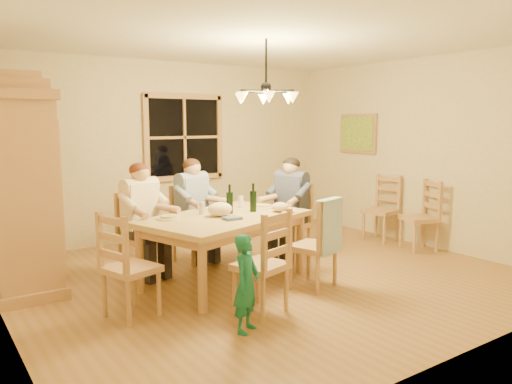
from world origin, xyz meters
TOP-DOWN VIEW (x-y plane):
  - floor at (0.00, 0.00)m, footprint 5.50×5.50m
  - ceiling at (0.00, 0.00)m, footprint 5.50×5.00m
  - wall_back at (0.00, 2.50)m, footprint 5.50×0.02m
  - wall_right at (2.75, 0.00)m, footprint 0.02×5.00m
  - window at (0.20, 2.47)m, footprint 1.30×0.06m
  - painting at (2.71, 1.20)m, footprint 0.06×0.78m
  - chandelier at (-0.00, 0.00)m, footprint 0.77×0.68m
  - armoire at (-2.42, 1.16)m, footprint 0.66×1.40m
  - dining_table at (-0.52, 0.06)m, footprint 2.09×1.61m
  - chair_far_left at (-1.21, 0.76)m, footprint 0.54×0.53m
  - chair_far_right at (-0.43, 0.99)m, footprint 0.54×0.53m
  - chair_near_left at (-0.71, -0.91)m, footprint 0.54×0.53m
  - chair_near_right at (0.17, -0.64)m, footprint 0.54×0.53m
  - chair_end_left at (-1.74, -0.31)m, footprint 0.53×0.54m
  - chair_end_right at (0.71, 0.43)m, footprint 0.53×0.54m
  - adult_woman at (-1.21, 0.76)m, footprint 0.48×0.51m
  - adult_plaid_man at (-0.43, 0.99)m, footprint 0.48×0.51m
  - adult_slate_man at (0.71, 0.43)m, footprint 0.51×0.48m
  - towel at (0.23, -0.82)m, footprint 0.39×0.20m
  - wine_bottle_a at (-0.40, 0.15)m, footprint 0.08×0.08m
  - wine_bottle_b at (-0.12, 0.09)m, footprint 0.08×0.08m
  - plate_woman at (-1.11, 0.23)m, footprint 0.26×0.26m
  - plate_plaid at (-0.37, 0.47)m, footprint 0.26×0.26m
  - plate_slate at (0.13, 0.23)m, footprint 0.26×0.26m
  - wine_glass_a at (-0.69, 0.26)m, footprint 0.06×0.06m
  - wine_glass_b at (-0.08, 0.40)m, footprint 0.06×0.06m
  - cap at (0.14, -0.10)m, footprint 0.20×0.20m
  - napkin at (-0.57, -0.18)m, footprint 0.21×0.19m
  - cloth_bundle at (-0.58, 0.06)m, footprint 0.28×0.22m
  - child at (-1.06, -1.19)m, footprint 0.37×0.34m
  - chair_spare_front at (2.45, -0.27)m, footprint 0.55×0.56m
  - chair_spare_back at (2.45, 0.43)m, footprint 0.48×0.50m

SIDE VIEW (x-z plane):
  - floor at x=0.00m, z-range 0.00..0.00m
  - chair_far_left at x=-1.21m, z-range -0.19..0.80m
  - chair_far_right at x=-0.43m, z-range -0.19..0.80m
  - chair_near_left at x=-0.71m, z-range -0.19..0.80m
  - chair_near_right at x=0.17m, z-range -0.19..0.80m
  - chair_end_left at x=-1.74m, z-range -0.19..0.80m
  - chair_end_right at x=0.71m, z-range -0.19..0.80m
  - chair_spare_front at x=2.45m, z-range -0.19..0.80m
  - chair_spare_back at x=2.45m, z-range -0.19..0.80m
  - child at x=-1.06m, z-range 0.00..0.85m
  - dining_table at x=-0.52m, z-range 0.28..1.04m
  - towel at x=0.23m, z-range 0.41..0.99m
  - plate_woman at x=-1.11m, z-range 0.76..0.78m
  - plate_plaid at x=-0.37m, z-range 0.76..0.78m
  - plate_slate at x=0.13m, z-range 0.76..0.78m
  - napkin at x=-0.57m, z-range 0.76..0.79m
  - cap at x=0.14m, z-range 0.76..0.87m
  - wine_glass_a at x=-0.69m, z-range 0.76..0.90m
  - wine_glass_b at x=-0.08m, z-range 0.76..0.90m
  - cloth_bundle at x=-0.58m, z-range 0.76..0.91m
  - adult_woman at x=-1.21m, z-range 0.40..1.28m
  - adult_plaid_man at x=-0.43m, z-range 0.40..1.28m
  - adult_slate_man at x=0.71m, z-range 0.40..1.28m
  - wine_bottle_a at x=-0.40m, z-range 0.76..1.09m
  - wine_bottle_b at x=-0.12m, z-range 0.76..1.09m
  - armoire at x=-2.42m, z-range -0.09..2.21m
  - wall_back at x=0.00m, z-range 0.00..2.70m
  - wall_right at x=2.75m, z-range 0.00..2.70m
  - window at x=0.20m, z-range 0.90..2.20m
  - painting at x=2.71m, z-range 1.28..1.92m
  - chandelier at x=0.00m, z-range 1.72..2.43m
  - ceiling at x=0.00m, z-range 2.69..2.71m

